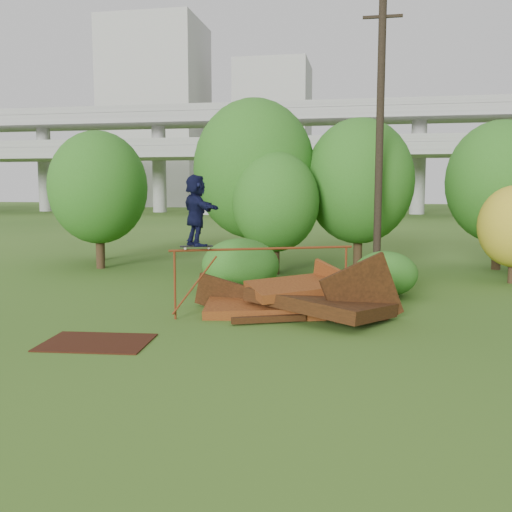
% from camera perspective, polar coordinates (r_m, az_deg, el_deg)
% --- Properties ---
extents(ground, '(240.00, 240.00, 0.00)m').
position_cam_1_polar(ground, '(13.37, 1.80, -7.90)').
color(ground, '#2D5116').
rests_on(ground, ground).
extents(scrap_pile, '(5.85, 3.74, 2.26)m').
position_cam_1_polar(scrap_pile, '(15.36, 4.25, -4.44)').
color(scrap_pile, '#4B190D').
rests_on(scrap_pile, ground).
extents(grind_rail, '(4.62, 2.02, 1.83)m').
position_cam_1_polar(grind_rail, '(15.18, 0.72, -0.57)').
color(grind_rail, maroon).
rests_on(grind_rail, ground).
extents(skateboard, '(0.87, 0.54, 0.09)m').
position_cam_1_polar(skateboard, '(14.83, -5.97, 0.97)').
color(skateboard, black).
rests_on(skateboard, grind_rail).
extents(skater, '(1.51, 1.65, 1.83)m').
position_cam_1_polar(skater, '(14.77, -6.02, 4.58)').
color(skater, black).
rests_on(skater, skateboard).
extents(flat_plate, '(2.45, 1.85, 0.03)m').
position_cam_1_polar(flat_plate, '(13.16, -15.65, -8.32)').
color(flat_plate, black).
rests_on(flat_plate, ground).
extents(tree_0, '(4.11, 4.11, 5.79)m').
position_cam_1_polar(tree_0, '(24.98, -15.49, 6.61)').
color(tree_0, black).
rests_on(tree_0, ground).
extents(tree_1, '(5.15, 5.15, 7.17)m').
position_cam_1_polar(tree_1, '(24.47, -0.18, 8.66)').
color(tree_1, black).
rests_on(tree_1, ground).
extents(tree_2, '(3.44, 3.44, 4.85)m').
position_cam_1_polar(tree_2, '(22.53, 1.97, 5.43)').
color(tree_2, black).
rests_on(tree_2, ground).
extents(tree_3, '(4.55, 4.55, 6.31)m').
position_cam_1_polar(tree_3, '(24.36, 10.28, 7.36)').
color(tree_3, black).
rests_on(tree_3, ground).
extents(tree_5, '(4.41, 4.41, 6.20)m').
position_cam_1_polar(tree_5, '(25.82, 23.21, 6.81)').
color(tree_5, black).
rests_on(tree_5, ground).
extents(tree_6, '(4.02, 4.02, 5.62)m').
position_cam_1_polar(tree_6, '(27.88, -15.41, 6.35)').
color(tree_6, black).
rests_on(tree_6, ground).
extents(shrub_left, '(2.55, 2.36, 1.77)m').
position_cam_1_polar(shrub_left, '(18.68, -1.56, -0.93)').
color(shrub_left, '#265416').
rests_on(shrub_left, ground).
extents(shrub_right, '(2.02, 1.85, 1.43)m').
position_cam_1_polar(shrub_right, '(18.40, 12.79, -1.75)').
color(shrub_right, '#265416').
rests_on(shrub_right, ground).
extents(utility_pole, '(1.40, 0.28, 10.28)m').
position_cam_1_polar(utility_pole, '(21.63, 12.26, 11.45)').
color(utility_pole, black).
rests_on(utility_pole, ground).
extents(freeway_overpass, '(160.00, 15.00, 13.70)m').
position_cam_1_polar(freeway_overpass, '(76.05, 9.31, 11.90)').
color(freeway_overpass, gray).
rests_on(freeway_overpass, ground).
extents(building_left, '(18.00, 16.00, 35.00)m').
position_cam_1_polar(building_left, '(115.83, -9.92, 13.65)').
color(building_left, '#9E9E99').
rests_on(building_left, ground).
extents(building_right, '(14.00, 14.00, 28.00)m').
position_cam_1_polar(building_right, '(116.67, 1.77, 11.97)').
color(building_right, '#9E9E99').
rests_on(building_right, ground).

